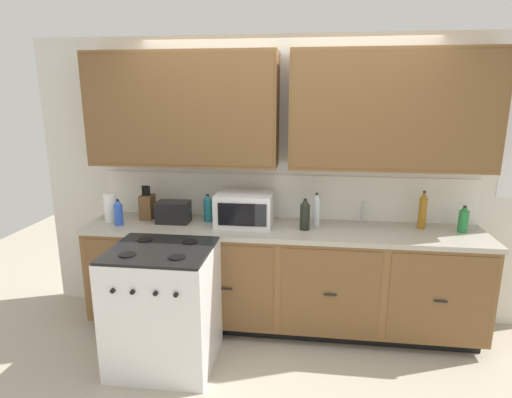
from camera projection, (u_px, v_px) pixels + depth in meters
name	position (u px, v px, depth m)	size (l,w,h in m)	color
ground_plane	(277.00, 345.00, 3.52)	(8.38, 8.38, 0.00)	#B2A893
wall_unit	(284.00, 137.00, 3.59)	(4.55, 0.40, 2.53)	silver
counter_run	(280.00, 277.00, 3.69)	(3.38, 0.64, 0.94)	black
stove_range	(164.00, 307.00, 3.19)	(0.76, 0.68, 0.95)	white
microwave	(244.00, 209.00, 3.63)	(0.48, 0.37, 0.28)	white
toaster	(173.00, 212.00, 3.70)	(0.28, 0.18, 0.19)	black
knife_block	(147.00, 206.00, 3.81)	(0.11, 0.14, 0.31)	brown
sink_faucet	(362.00, 212.00, 3.67)	(0.02, 0.02, 0.20)	#B2B5BA
paper_towel_roll	(111.00, 207.00, 3.72)	(0.12, 0.12, 0.26)	white
bottle_dark	(305.00, 215.00, 3.49)	(0.08, 0.08, 0.27)	black
bottle_teal	(208.00, 208.00, 3.73)	(0.08, 0.08, 0.25)	#1E707A
bottle_amber	(423.00, 210.00, 3.53)	(0.07, 0.07, 0.32)	#9E6619
bottle_clear	(316.00, 210.00, 3.60)	(0.06, 0.06, 0.29)	silver
bottle_green	(463.00, 219.00, 3.44)	(0.08, 0.08, 0.22)	#237A38
bottle_blue	(118.00, 212.00, 3.62)	(0.07, 0.07, 0.23)	blue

